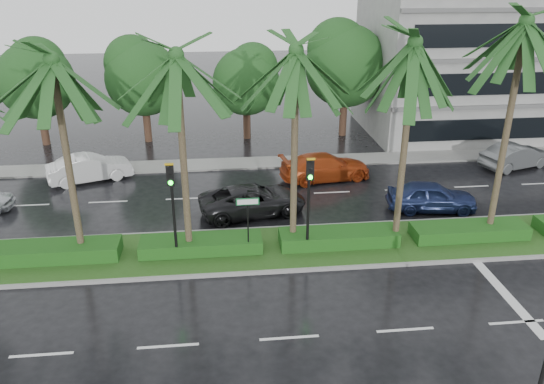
{
  "coord_description": "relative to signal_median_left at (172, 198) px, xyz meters",
  "views": [
    {
      "loc": [
        -2.09,
        -19.22,
        11.45
      ],
      "look_at": [
        0.11,
        1.5,
        2.54
      ],
      "focal_mm": 35.0,
      "sensor_mm": 36.0,
      "label": 1
    }
  ],
  "objects": [
    {
      "name": "ground",
      "position": [
        4.0,
        -0.3,
        -3.0
      ],
      "size": [
        120.0,
        120.0,
        0.0
      ],
      "primitive_type": "plane",
      "color": "black",
      "rests_on": "ground"
    },
    {
      "name": "far_sidewalk",
      "position": [
        4.0,
        11.7,
        -2.94
      ],
      "size": [
        40.0,
        2.0,
        0.12
      ],
      "primitive_type": "cube",
      "color": "slate",
      "rests_on": "ground"
    },
    {
      "name": "median",
      "position": [
        4.0,
        0.7,
        -2.92
      ],
      "size": [
        36.0,
        4.0,
        0.15
      ],
      "color": "gray",
      "rests_on": "ground"
    },
    {
      "name": "hedge",
      "position": [
        4.0,
        0.7,
        -2.55
      ],
      "size": [
        35.2,
        1.4,
        0.6
      ],
      "color": "#1B4D16",
      "rests_on": "median"
    },
    {
      "name": "lane_markings",
      "position": [
        7.04,
        -0.73,
        -2.99
      ],
      "size": [
        34.0,
        13.06,
        0.01
      ],
      "color": "silver",
      "rests_on": "ground"
    },
    {
      "name": "palm_row",
      "position": [
        2.76,
        0.72,
        4.93
      ],
      "size": [
        26.3,
        4.2,
        10.15
      ],
      "color": "#3B2C22",
      "rests_on": "median"
    },
    {
      "name": "signal_median_left",
      "position": [
        0.0,
        0.0,
        0.0
      ],
      "size": [
        0.34,
        0.42,
        4.36
      ],
      "color": "black",
      "rests_on": "median"
    },
    {
      "name": "signal_median_right",
      "position": [
        5.5,
        0.0,
        0.0
      ],
      "size": [
        0.34,
        0.42,
        4.36
      ],
      "color": "black",
      "rests_on": "median"
    },
    {
      "name": "street_sign",
      "position": [
        3.0,
        0.18,
        -0.87
      ],
      "size": [
        0.95,
        0.09,
        2.6
      ],
      "color": "black",
      "rests_on": "median"
    },
    {
      "name": "bg_trees",
      "position": [
        4.22,
        17.29,
        1.77
      ],
      "size": [
        32.9,
        5.72,
        8.27
      ],
      "color": "#382419",
      "rests_on": "ground"
    },
    {
      "name": "building",
      "position": [
        21.0,
        17.7,
        3.0
      ],
      "size": [
        16.0,
        10.0,
        12.0
      ],
      "primitive_type": "cube",
      "color": "gray",
      "rests_on": "ground"
    },
    {
      "name": "car_white",
      "position": [
        -5.5,
        9.91,
        -2.23
      ],
      "size": [
        3.16,
        4.95,
        1.54
      ],
      "primitive_type": "imported",
      "rotation": [
        0.0,
        0.0,
        1.93
      ],
      "color": "silver",
      "rests_on": "ground"
    },
    {
      "name": "car_darkgrey",
      "position": [
        3.5,
        4.49,
        -2.26
      ],
      "size": [
        3.48,
        5.69,
        1.47
      ],
      "primitive_type": "imported",
      "rotation": [
        0.0,
        0.0,
        1.78
      ],
      "color": "black",
      "rests_on": "ground"
    },
    {
      "name": "car_red",
      "position": [
        8.0,
        8.71,
        -2.24
      ],
      "size": [
        2.93,
        5.52,
        1.52
      ],
      "primitive_type": "imported",
      "rotation": [
        0.0,
        0.0,
        1.73
      ],
      "color": "#A03511",
      "rests_on": "ground"
    },
    {
      "name": "car_blue",
      "position": [
        12.5,
        3.95,
        -2.25
      ],
      "size": [
        2.4,
        4.62,
        1.5
      ],
      "primitive_type": "imported",
      "rotation": [
        0.0,
        0.0,
        1.42
      ],
      "color": "navy",
      "rests_on": "ground"
    },
    {
      "name": "car_grey",
      "position": [
        20.0,
        9.36,
        -2.24
      ],
      "size": [
        2.92,
        4.87,
        1.51
      ],
      "primitive_type": "imported",
      "rotation": [
        0.0,
        0.0,
        1.88
      ],
      "color": "#525557",
      "rests_on": "ground"
    }
  ]
}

